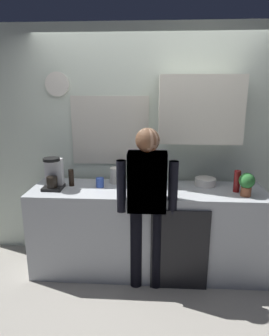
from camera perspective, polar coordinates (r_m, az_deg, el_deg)
name	(u,v)px	position (r m, az deg, el deg)	size (l,w,h in m)	color
ground_plane	(146,285)	(3.29, 2.18, -21.20)	(8.00, 8.00, 0.00)	#9E998E
kitchen_counter	(147,230)	(3.30, 2.40, -11.60)	(2.42, 0.64, 0.93)	#B2B7BC
dishwasher_panel	(180,251)	(3.05, 8.52, -15.25)	(0.56, 0.02, 0.83)	black
back_wall_assembly	(155,140)	(3.40, 3.83, 5.24)	(4.02, 0.42, 2.60)	silver
coffee_maker	(53,175)	(3.21, -15.11, -1.21)	(0.20, 0.20, 0.33)	black
bottle_olive_oil	(151,185)	(2.87, 3.19, -3.14)	(0.06, 0.06, 0.25)	olive
bottle_red_vinegar	(237,181)	(3.18, 18.83, -2.38)	(0.06, 0.06, 0.22)	maroon
bottle_dark_sauce	(71,178)	(3.26, -11.89, -1.81)	(0.06, 0.06, 0.18)	black
cup_blue_mug	(100,182)	(3.19, -6.56, -2.74)	(0.08, 0.08, 0.10)	#3351B2
mixing_bowl	(205,182)	(3.31, 13.24, -2.54)	(0.22, 0.22, 0.08)	white
potted_plant	(247,183)	(3.08, 20.48, -2.66)	(0.15, 0.15, 0.23)	#9E5638
storage_canister	(117,175)	(3.30, -3.42, -1.41)	(0.14, 0.14, 0.17)	silver
person_at_sink	(147,197)	(2.83, 2.37, -5.55)	(0.57, 0.22, 1.60)	black
person_guest	(147,197)	(2.83, 2.37, -5.55)	(0.57, 0.22, 1.60)	black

